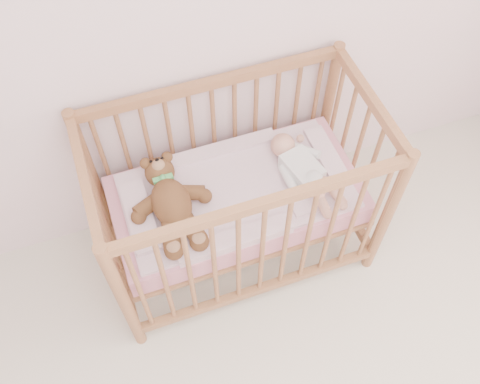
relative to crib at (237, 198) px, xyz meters
name	(u,v)px	position (x,y,z in m)	size (l,w,h in m)	color
wall_back	(177,11)	(-0.11, 0.40, 0.85)	(4.00, 0.02, 2.70)	white
crib	(237,198)	(0.00, 0.00, 0.00)	(1.36, 0.76, 1.00)	#B2754B
mattress	(237,199)	(0.00, 0.00, -0.01)	(1.22, 0.62, 0.13)	pink
blanket	(237,191)	(0.00, 0.00, 0.06)	(1.10, 0.58, 0.06)	#E69EB8
baby	(302,167)	(0.33, -0.02, 0.14)	(0.26, 0.55, 0.13)	silver
teddy_bear	(171,204)	(-0.33, -0.02, 0.15)	(0.41, 0.58, 0.16)	brown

